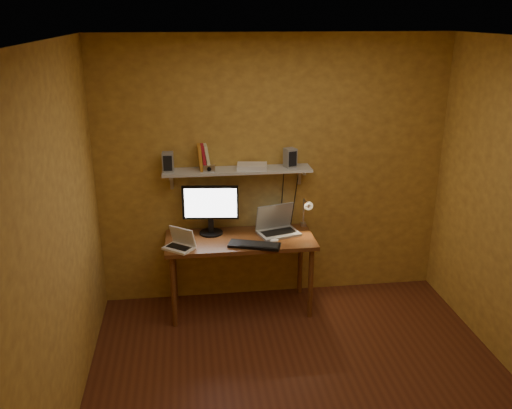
{
  "coord_description": "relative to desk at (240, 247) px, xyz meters",
  "views": [
    {
      "loc": [
        -0.83,
        -3.41,
        2.76
      ],
      "look_at": [
        -0.23,
        1.18,
        1.12
      ],
      "focal_mm": 38.0,
      "sensor_mm": 36.0,
      "label": 1
    }
  ],
  "objects": [
    {
      "name": "netbook",
      "position": [
        -0.56,
        -0.15,
        0.14
      ],
      "size": [
        0.32,
        0.3,
        0.19
      ],
      "rotation": [
        0.0,
        0.0,
        -0.66
      ],
      "color": "white",
      "rests_on": "desk"
    },
    {
      "name": "books",
      "position": [
        -0.31,
        0.21,
        0.83
      ],
      "size": [
        0.12,
        0.16,
        0.24
      ],
      "color": "#C67E24",
      "rests_on": "wall_shelf"
    },
    {
      "name": "desk_lamp",
      "position": [
        0.66,
        0.13,
        0.29
      ],
      "size": [
        0.09,
        0.23,
        0.38
      ],
      "color": "silver",
      "rests_on": "desk"
    },
    {
      "name": "router",
      "position": [
        0.14,
        0.18,
        0.73
      ],
      "size": [
        0.3,
        0.22,
        0.05
      ],
      "primitive_type": "cube",
      "rotation": [
        0.0,
        0.0,
        -0.14
      ],
      "color": "white",
      "rests_on": "wall_shelf"
    },
    {
      "name": "wall_shelf",
      "position": [
        0.0,
        0.19,
        0.69
      ],
      "size": [
        1.4,
        0.25,
        0.21
      ],
      "color": "silver",
      "rests_on": "room"
    },
    {
      "name": "shelf_camera",
      "position": [
        -0.27,
        0.13,
        0.74
      ],
      "size": [
        0.11,
        0.05,
        0.07
      ],
      "color": "silver",
      "rests_on": "wall_shelf"
    },
    {
      "name": "desk",
      "position": [
        0.0,
        0.0,
        0.0
      ],
      "size": [
        1.4,
        0.6,
        0.75
      ],
      "color": "brown",
      "rests_on": "ground"
    },
    {
      "name": "laptop",
      "position": [
        0.37,
        0.1,
        0.16
      ],
      "size": [
        0.43,
        0.36,
        0.28
      ],
      "rotation": [
        0.0,
        0.0,
        0.27
      ],
      "color": "gray",
      "rests_on": "desk"
    },
    {
      "name": "room",
      "position": [
        0.37,
        -1.28,
        0.64
      ],
      "size": [
        3.44,
        3.24,
        2.64
      ],
      "color": "#592916",
      "rests_on": "ground"
    },
    {
      "name": "monitor",
      "position": [
        -0.26,
        0.15,
        0.36
      ],
      "size": [
        0.53,
        0.25,
        0.48
      ],
      "rotation": [
        0.0,
        0.0,
        -0.11
      ],
      "color": "black",
      "rests_on": "desk"
    },
    {
      "name": "speaker_right",
      "position": [
        0.5,
        0.2,
        0.8
      ],
      "size": [
        0.13,
        0.13,
        0.18
      ],
      "primitive_type": "cube",
      "rotation": [
        0.0,
        0.0,
        0.3
      ],
      "color": "gray",
      "rests_on": "wall_shelf"
    },
    {
      "name": "mouse",
      "position": [
        0.31,
        -0.13,
        0.1
      ],
      "size": [
        0.1,
        0.08,
        0.03
      ],
      "primitive_type": "ellipsoid",
      "rotation": [
        0.0,
        0.0,
        0.32
      ],
      "color": "white",
      "rests_on": "desk"
    },
    {
      "name": "keyboard",
      "position": [
        0.11,
        -0.21,
        0.1
      ],
      "size": [
        0.5,
        0.3,
        0.03
      ],
      "primitive_type": "cube",
      "rotation": [
        0.0,
        0.0,
        -0.33
      ],
      "color": "black",
      "rests_on": "desk"
    },
    {
      "name": "speaker_left",
      "position": [
        -0.64,
        0.2,
        0.8
      ],
      "size": [
        0.1,
        0.1,
        0.18
      ],
      "primitive_type": "cube",
      "rotation": [
        0.0,
        0.0,
        -0.03
      ],
      "color": "gray",
      "rests_on": "wall_shelf"
    }
  ]
}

